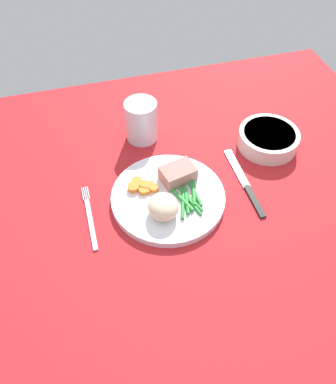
# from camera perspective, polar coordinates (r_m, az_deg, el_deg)

# --- Properties ---
(dining_table) EXTENTS (1.20, 0.90, 0.02)m
(dining_table) POSITION_cam_1_polar(r_m,az_deg,el_deg) (0.84, -0.03, -0.39)
(dining_table) COLOR red
(dining_table) RESTS_ON ground
(dinner_plate) EXTENTS (0.24, 0.24, 0.02)m
(dinner_plate) POSITION_cam_1_polar(r_m,az_deg,el_deg) (0.81, 0.00, -0.81)
(dinner_plate) COLOR white
(dinner_plate) RESTS_ON dining_table
(meat_portion) EXTENTS (0.08, 0.07, 0.03)m
(meat_portion) POSITION_cam_1_polar(r_m,az_deg,el_deg) (0.82, 1.48, 2.73)
(meat_portion) COLOR #B2756B
(meat_portion) RESTS_ON dinner_plate
(mashed_potatoes) EXTENTS (0.06, 0.07, 0.04)m
(mashed_potatoes) POSITION_cam_1_polar(r_m,az_deg,el_deg) (0.76, -0.70, -2.21)
(mashed_potatoes) COLOR beige
(mashed_potatoes) RESTS_ON dinner_plate
(carrot_slices) EXTENTS (0.06, 0.05, 0.01)m
(carrot_slices) POSITION_cam_1_polar(r_m,az_deg,el_deg) (0.82, -3.75, 0.82)
(carrot_slices) COLOR orange
(carrot_slices) RESTS_ON dinner_plate
(green_beans) EXTENTS (0.06, 0.10, 0.01)m
(green_beans) POSITION_cam_1_polar(r_m,az_deg,el_deg) (0.80, 3.13, -0.85)
(green_beans) COLOR #2D8C38
(green_beans) RESTS_ON dinner_plate
(fork) EXTENTS (0.01, 0.17, 0.00)m
(fork) POSITION_cam_1_polar(r_m,az_deg,el_deg) (0.81, -11.59, -3.69)
(fork) COLOR silver
(fork) RESTS_ON dining_table
(knife) EXTENTS (0.02, 0.20, 0.01)m
(knife) POSITION_cam_1_polar(r_m,az_deg,el_deg) (0.86, 11.42, 1.25)
(knife) COLOR black
(knife) RESTS_ON dining_table
(water_glass) EXTENTS (0.08, 0.08, 0.10)m
(water_glass) POSITION_cam_1_polar(r_m,az_deg,el_deg) (0.93, -3.96, 10.19)
(water_glass) COLOR silver
(water_glass) RESTS_ON dining_table
(salad_bowl) EXTENTS (0.14, 0.14, 0.04)m
(salad_bowl) POSITION_cam_1_polar(r_m,az_deg,el_deg) (0.95, 14.74, 7.77)
(salad_bowl) COLOR silver
(salad_bowl) RESTS_ON dining_table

